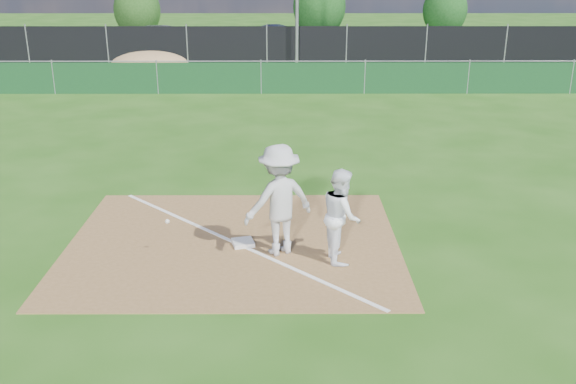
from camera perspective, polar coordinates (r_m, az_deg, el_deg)
The scene contains 16 objects.
ground at distance 20.34m, azimuth -2.90°, elevation 5.99°, with size 90.00×90.00×0.00m, color #204F10.
infield_dirt at distance 11.82m, azimuth -4.85°, elevation -4.52°, with size 6.00×5.00×0.02m, color brown.
foul_line at distance 11.81m, azimuth -4.85°, elevation -4.45°, with size 0.08×7.00×0.01m, color white.
green_fence at distance 25.11m, azimuth -2.41°, elevation 10.07°, with size 44.00×0.05×1.20m, color #0E3518.
dirt_mound at distance 29.17m, azimuth -12.20°, elevation 11.00°, with size 3.38×2.60×1.17m, color #9D774B.
black_fence at distance 32.98m, azimuth -1.90°, elevation 12.96°, with size 46.00×0.04×1.80m, color black.
parking_lot at distance 38.05m, azimuth -1.66°, elevation 12.54°, with size 46.00×9.00×0.01m, color black.
first_base at distance 11.69m, azimuth -4.03°, elevation -4.51°, with size 0.37×0.37×0.08m, color silver.
play_at_first at distance 11.02m, azimuth -0.81°, elevation -0.72°, with size 2.70×1.24×1.97m.
runner at distance 10.90m, azimuth 4.75°, elevation -2.07°, with size 0.80×0.62×1.64m, color white.
car_left at distance 38.27m, azimuth -10.96°, elevation 13.38°, with size 1.78×4.42×1.51m, color #B2B5BA.
car_mid at distance 38.28m, azimuth -0.72°, elevation 13.61°, with size 1.42×4.07×1.34m, color black.
car_right at distance 37.63m, azimuth 8.69°, elevation 13.23°, with size 1.79×4.39×1.27m, color black.
tree_left at distance 44.23m, azimuth -13.26°, elevation 15.44°, with size 2.98×2.98×3.54m.
tree_mid at distance 42.99m, azimuth 2.81°, elevation 16.13°, with size 3.38×3.38×4.01m.
tree_right at distance 45.23m, azimuth 13.77°, elevation 15.42°, with size 2.89×2.89×3.43m.
Camera 1 is at (0.96, -9.73, 4.89)m, focal length 40.00 mm.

